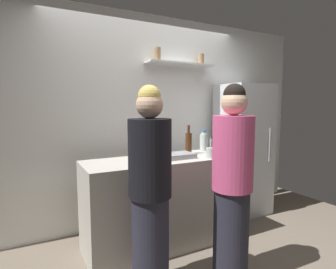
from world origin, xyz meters
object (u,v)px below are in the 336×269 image
object	(u,v)px
person_blonde	(150,192)
wine_bottle_green_glass	(147,152)
utensil_holder	(211,153)
refrigerator	(243,149)
baking_pan	(178,156)
wine_bottle_pale_glass	(222,144)
wine_bottle_dark_glass	(213,142)
wine_bottle_amber_glass	(188,143)
person_pink_top	(232,185)
water_bottle_plastic	(204,142)

from	to	relation	value
person_blonde	wine_bottle_green_glass	bearing A→B (deg)	49.08
utensil_holder	wine_bottle_green_glass	distance (m)	0.72
refrigerator	baking_pan	distance (m)	1.30
wine_bottle_pale_glass	person_blonde	size ratio (longest dim) A/B	0.19
wine_bottle_green_glass	wine_bottle_dark_glass	bearing A→B (deg)	12.25
wine_bottle_amber_glass	person_pink_top	world-z (taller)	person_pink_top
refrigerator	wine_bottle_green_glass	size ratio (longest dim) A/B	6.33
wine_bottle_pale_glass	person_blonde	distance (m)	1.23
wine_bottle_pale_glass	person_blonde	world-z (taller)	person_blonde
wine_bottle_green_glass	baking_pan	bearing A→B (deg)	14.06
person_blonde	refrigerator	bearing A→B (deg)	6.18
person_pink_top	refrigerator	bearing A→B (deg)	-110.19
wine_bottle_amber_glass	wine_bottle_dark_glass	bearing A→B (deg)	-8.21
baking_pan	person_blonde	distance (m)	0.81
wine_bottle_amber_glass	wine_bottle_pale_glass	xyz separation A→B (m)	(0.31, -0.22, -0.01)
wine_bottle_pale_glass	wine_bottle_amber_glass	bearing A→B (deg)	143.82
wine_bottle_pale_glass	person_blonde	bearing A→B (deg)	-156.46
wine_bottle_dark_glass	wine_bottle_amber_glass	world-z (taller)	wine_bottle_amber_glass
wine_bottle_green_glass	water_bottle_plastic	distance (m)	0.99
water_bottle_plastic	person_blonde	world-z (taller)	person_blonde
refrigerator	water_bottle_plastic	size ratio (longest dim) A/B	7.05
baking_pan	wine_bottle_amber_glass	xyz separation A→B (m)	(0.23, 0.15, 0.10)
wine_bottle_dark_glass	person_pink_top	size ratio (longest dim) A/B	0.19
wine_bottle_amber_glass	wine_bottle_pale_glass	size ratio (longest dim) A/B	1.05
wine_bottle_dark_glass	wine_bottle_pale_glass	distance (m)	0.18
wine_bottle_pale_glass	water_bottle_plastic	bearing A→B (deg)	92.42
baking_pan	wine_bottle_pale_glass	size ratio (longest dim) A/B	1.08
baking_pan	wine_bottle_pale_glass	xyz separation A→B (m)	(0.54, -0.07, 0.10)
wine_bottle_amber_glass	utensil_holder	bearing A→B (deg)	-74.67
baking_pan	utensil_holder	bearing A→B (deg)	-27.32
person_blonde	person_pink_top	distance (m)	0.70
baking_pan	wine_bottle_green_glass	distance (m)	0.42
refrigerator	baking_pan	xyz separation A→B (m)	(-1.25, -0.35, 0.08)
wine_bottle_amber_glass	wine_bottle_green_glass	distance (m)	0.67
wine_bottle_green_glass	water_bottle_plastic	xyz separation A→B (m)	(0.92, 0.37, 0.00)
utensil_holder	wine_bottle_amber_glass	world-z (taller)	wine_bottle_amber_glass
utensil_holder	baking_pan	bearing A→B (deg)	152.68
baking_pan	water_bottle_plastic	bearing A→B (deg)	27.23
person_pink_top	person_blonde	bearing A→B (deg)	10.19
baking_pan	person_pink_top	size ratio (longest dim) A/B	0.20
baking_pan	wine_bottle_dark_glass	distance (m)	0.57
water_bottle_plastic	person_pink_top	bearing A→B (deg)	-112.51
refrigerator	wine_bottle_dark_glass	distance (m)	0.76
wine_bottle_pale_glass	person_pink_top	distance (m)	0.83
wine_bottle_dark_glass	person_blonde	world-z (taller)	person_blonde
wine_bottle_amber_glass	water_bottle_plastic	xyz separation A→B (m)	(0.29, 0.12, -0.02)
baking_pan	wine_bottle_pale_glass	distance (m)	0.55
wine_bottle_green_glass	person_pink_top	bearing A→B (deg)	-52.28
baking_pan	person_blonde	bearing A→B (deg)	-135.64
refrigerator	person_blonde	size ratio (longest dim) A/B	1.07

